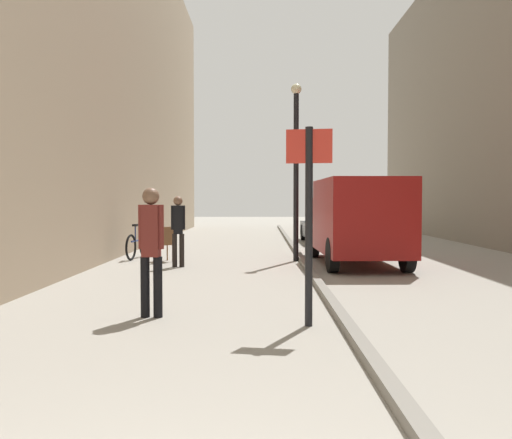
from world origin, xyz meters
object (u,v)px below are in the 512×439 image
at_px(pedestrian_main_foreground, 151,243).
at_px(bicycle_leaning, 138,245).
at_px(parked_car, 328,224).
at_px(street_sign_post, 309,208).
at_px(cafe_chair_near_window, 165,241).
at_px(lamp_post, 296,160).
at_px(pedestrian_mid_block, 178,226).
at_px(delivery_van, 356,219).

bearing_deg(pedestrian_main_foreground, bicycle_leaning, -72.53).
relative_size(parked_car, street_sign_post, 1.62).
height_order(pedestrian_main_foreground, bicycle_leaning, pedestrian_main_foreground).
xyz_separation_m(pedestrian_main_foreground, cafe_chair_near_window, (-1.03, 6.95, -0.51)).
bearing_deg(bicycle_leaning, cafe_chair_near_window, -34.00).
distance_m(parked_car, bicycle_leaning, 8.40).
bearing_deg(street_sign_post, lamp_post, -83.56).
height_order(pedestrian_main_foreground, pedestrian_mid_block, pedestrian_main_foreground).
bearing_deg(lamp_post, pedestrian_main_foreground, -109.15).
relative_size(pedestrian_mid_block, cafe_chair_near_window, 1.85).
relative_size(delivery_van, street_sign_post, 1.91).
xyz_separation_m(delivery_van, cafe_chair_near_window, (-5.01, 0.51, -0.63)).
relative_size(pedestrian_mid_block, delivery_van, 0.35).
relative_size(pedestrian_main_foreground, street_sign_post, 0.70).
bearing_deg(lamp_post, street_sign_post, -92.40).
bearing_deg(bicycle_leaning, parked_car, 51.78).
xyz_separation_m(delivery_van, street_sign_post, (-1.81, -6.96, 0.37)).
distance_m(pedestrian_main_foreground, pedestrian_mid_block, 5.83).
relative_size(pedestrian_main_foreground, lamp_post, 0.38).
bearing_deg(cafe_chair_near_window, parked_car, 19.85).
height_order(parked_car, lamp_post, lamp_post).
distance_m(delivery_van, street_sign_post, 7.20).
xyz_separation_m(parked_car, lamp_post, (-1.65, -6.40, 2.01)).
relative_size(delivery_van, parked_car, 1.17).
distance_m(parked_car, street_sign_post, 14.24).
xyz_separation_m(pedestrian_mid_block, bicycle_leaning, (-1.44, 1.96, -0.63)).
xyz_separation_m(pedestrian_main_foreground, parked_car, (4.13, 13.57, -0.34)).
bearing_deg(delivery_van, pedestrian_mid_block, -173.39).
relative_size(pedestrian_mid_block, parked_car, 0.41).
relative_size(pedestrian_main_foreground, pedestrian_mid_block, 1.05).
relative_size(bicycle_leaning, cafe_chair_near_window, 1.87).
distance_m(lamp_post, cafe_chair_near_window, 4.14).
bearing_deg(bicycle_leaning, pedestrian_main_foreground, -67.98).
bearing_deg(parked_car, bicycle_leaning, -137.08).
bearing_deg(bicycle_leaning, lamp_post, 0.26).
bearing_deg(lamp_post, parked_car, 75.57).
relative_size(street_sign_post, cafe_chair_near_window, 2.77).
bearing_deg(cafe_chair_near_window, lamp_post, -28.78).
relative_size(pedestrian_main_foreground, cafe_chair_near_window, 1.94).
bearing_deg(delivery_van, pedestrian_main_foreground, -123.21).
bearing_deg(pedestrian_main_foreground, street_sign_post, 170.11).
relative_size(pedestrian_main_foreground, bicycle_leaning, 1.04).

